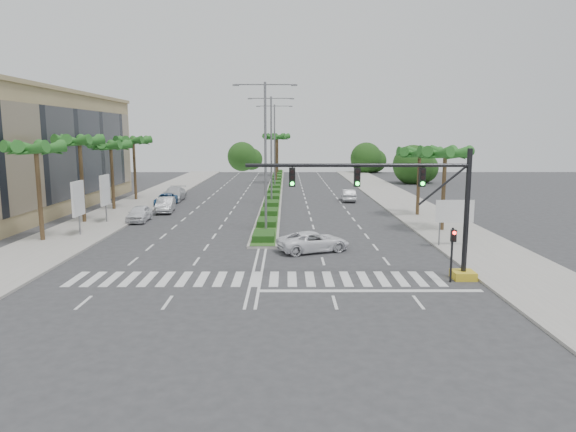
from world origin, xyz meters
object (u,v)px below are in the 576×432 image
at_px(car_parked_c, 166,200).
at_px(car_crossing, 313,242).
at_px(car_parked_b, 165,205).
at_px(car_right, 348,195).
at_px(car_parked_d, 174,194).
at_px(car_parked_a, 139,214).

xyz_separation_m(car_parked_c, car_crossing, (15.34, -22.62, 0.02)).
xyz_separation_m(car_parked_b, car_right, (19.81, 8.68, -0.05)).
bearing_deg(car_crossing, car_right, -33.36).
bearing_deg(car_right, car_crossing, 80.85).
distance_m(car_parked_b, car_parked_c, 5.00).
xyz_separation_m(car_parked_b, car_crossing, (14.26, -17.74, -0.08)).
relative_size(car_crossing, car_right, 1.14).
bearing_deg(car_parked_d, car_parked_c, -89.66).
bearing_deg(car_right, car_parked_d, 1.92).
height_order(car_parked_b, car_parked_c, car_parked_b).
bearing_deg(car_parked_b, car_parked_c, 96.30).
xyz_separation_m(car_parked_a, car_crossing, (15.34, -12.14, -0.05)).
bearing_deg(car_right, car_parked_b, 26.38).
xyz_separation_m(car_parked_c, car_parked_d, (0.00, 4.09, 0.15)).
bearing_deg(car_parked_a, car_parked_b, 78.00).
height_order(car_parked_d, car_right, car_parked_d).
distance_m(car_parked_a, car_right, 25.30).
bearing_deg(car_parked_a, car_parked_c, 88.90).
distance_m(car_parked_a, car_crossing, 19.56).
relative_size(car_parked_b, car_parked_c, 0.96).
bearing_deg(car_right, car_parked_c, 13.03).
bearing_deg(car_crossing, car_parked_b, 17.29).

